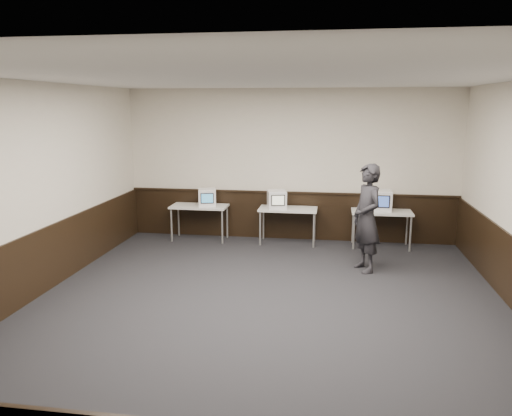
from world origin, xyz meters
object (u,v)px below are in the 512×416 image
(desk_center, at_px, (288,212))
(person, at_px, (367,218))
(desk_right, at_px, (382,214))
(emac_right, at_px, (381,201))
(emac_center, at_px, (277,199))
(emac_left, at_px, (207,197))
(desk_left, at_px, (199,209))

(desk_center, xyz_separation_m, person, (1.50, -1.56, 0.26))
(desk_center, bearing_deg, desk_right, 0.00)
(desk_center, relative_size, emac_right, 2.61)
(emac_center, xyz_separation_m, person, (1.73, -1.51, 0.00))
(emac_left, bearing_deg, desk_center, -13.36)
(emac_right, relative_size, person, 0.24)
(emac_left, relative_size, emac_center, 0.98)
(desk_left, height_order, emac_right, emac_right)
(desk_right, relative_size, emac_right, 2.61)
(emac_right, bearing_deg, emac_left, -178.77)
(desk_left, xyz_separation_m, emac_right, (3.77, 0.02, 0.28))
(desk_right, relative_size, person, 0.64)
(desk_left, bearing_deg, emac_left, -7.44)
(desk_center, height_order, emac_left, emac_left)
(emac_center, height_order, person, person)
(desk_right, distance_m, emac_center, 2.15)
(emac_right, xyz_separation_m, person, (-0.37, -1.59, -0.02))
(desk_left, bearing_deg, emac_right, 0.38)
(desk_center, distance_m, desk_right, 1.90)
(desk_left, distance_m, desk_center, 1.90)
(desk_right, bearing_deg, person, -104.44)
(desk_center, height_order, emac_right, emac_right)
(emac_left, distance_m, emac_right, 3.59)
(emac_center, height_order, emac_right, emac_right)
(emac_left, xyz_separation_m, emac_center, (1.49, -0.03, 0.01))
(desk_left, relative_size, desk_center, 1.00)
(desk_left, bearing_deg, emac_center, -1.76)
(emac_center, bearing_deg, desk_right, -12.30)
(person, bearing_deg, desk_right, 140.83)
(desk_left, xyz_separation_m, person, (3.40, -1.56, 0.26))
(desk_left, bearing_deg, desk_right, 0.00)
(emac_left, relative_size, emac_right, 1.00)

